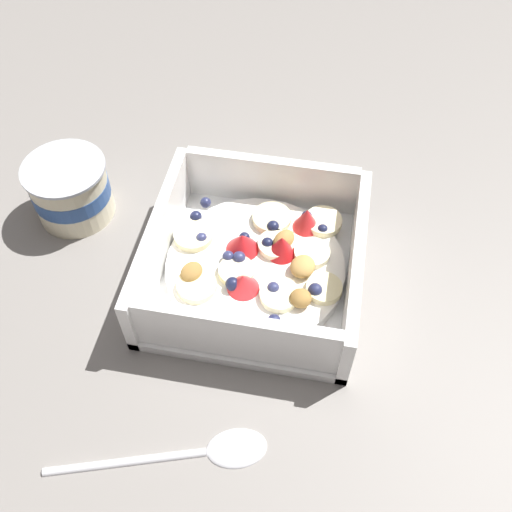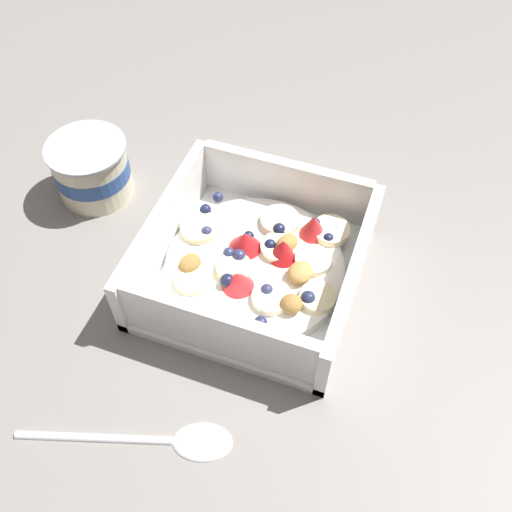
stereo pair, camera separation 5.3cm
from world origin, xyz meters
name	(u,v)px [view 1 (the left image)]	position (x,y,z in m)	size (l,w,h in m)	color
ground_plane	(240,276)	(0.00, 0.00, 0.00)	(2.40, 2.40, 0.00)	gray
fruit_bowl	(257,261)	(0.00, -0.02, 0.02)	(0.19, 0.19, 0.07)	white
spoon	(203,451)	(-0.17, -0.01, 0.00)	(0.07, 0.17, 0.01)	silver
yogurt_cup	(71,190)	(0.05, 0.18, 0.03)	(0.08, 0.08, 0.06)	beige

